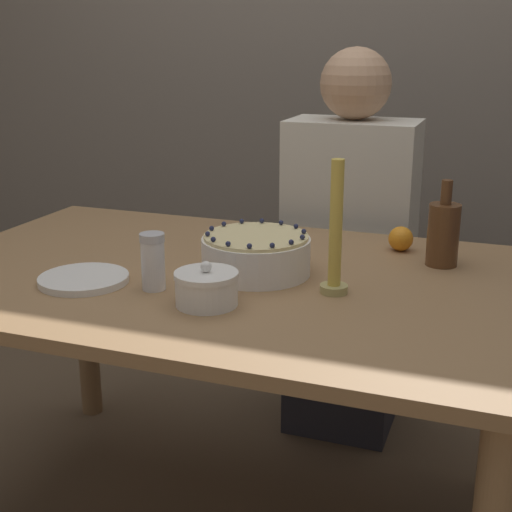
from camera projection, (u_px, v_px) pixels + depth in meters
wall_behind at (356, 28)px, 2.80m from camera, size 8.00×0.05×2.60m
dining_table at (218, 312)px, 1.74m from camera, size 1.46×0.96×0.73m
cake at (256, 254)px, 1.68m from camera, size 0.26×0.26×0.11m
sugar_bowl at (206, 288)px, 1.49m from camera, size 0.14×0.14×0.10m
sugar_shaker at (153, 261)px, 1.57m from camera, size 0.06×0.06×0.13m
plate_stack at (84, 279)px, 1.63m from camera, size 0.21×0.21×0.02m
candle at (335, 239)px, 1.53m from camera, size 0.06×0.06×0.30m
bottle at (443, 233)px, 1.74m from camera, size 0.08×0.08×0.21m
orange_fruit_0 at (401, 239)px, 1.87m from camera, size 0.06×0.06×0.06m
person_man_blue_shirt at (348, 269)px, 2.32m from camera, size 0.40×0.34×1.24m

